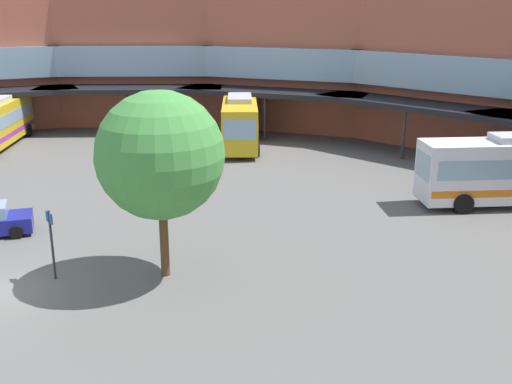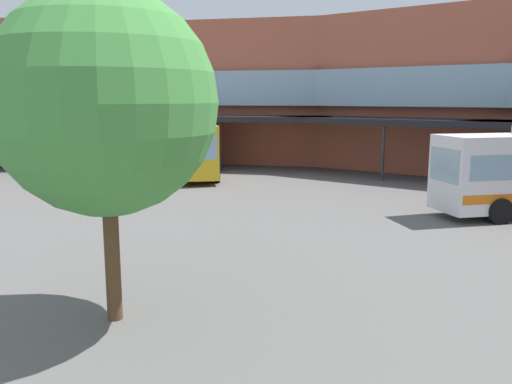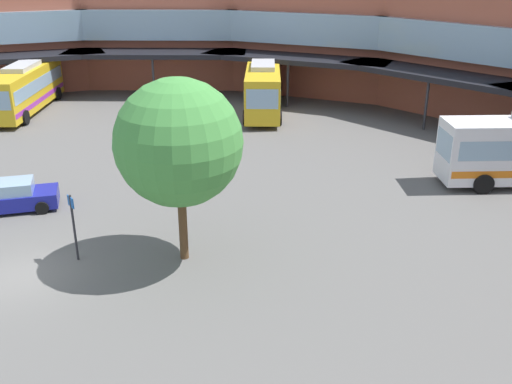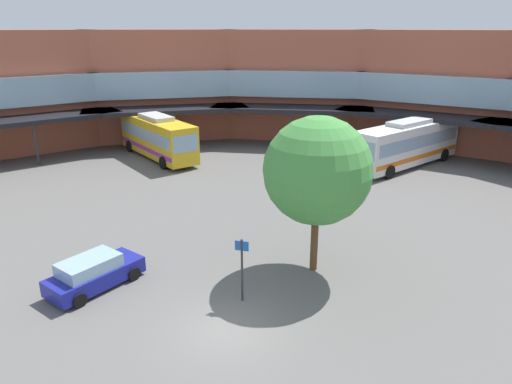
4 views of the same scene
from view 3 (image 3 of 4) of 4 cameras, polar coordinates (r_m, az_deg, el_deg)
ground_plane at (r=25.33m, az=-21.83°, el=-7.66°), size 122.85×122.85×0.00m
station_building at (r=34.67m, az=17.27°, el=10.89°), size 80.43×42.62×11.17m
bus_2 at (r=46.88m, az=0.69°, el=10.22°), size 10.43×8.13×3.95m
bus_3 at (r=50.65m, az=-21.74°, el=9.49°), size 11.20×8.25×3.81m
parked_car at (r=31.45m, az=-23.00°, el=-0.40°), size 3.05×4.74×1.53m
plaza_tree at (r=23.02m, az=-7.62°, el=4.80°), size 5.12×5.12×7.69m
stop_sign_post at (r=25.05m, az=-17.51°, el=-2.75°), size 0.60×0.10×2.96m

